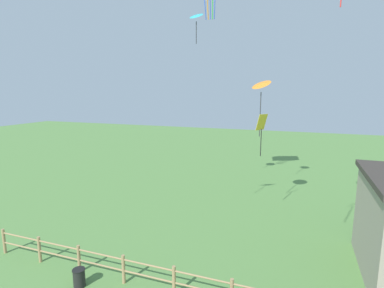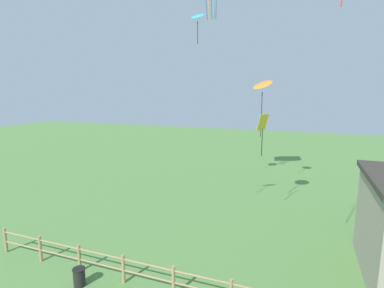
% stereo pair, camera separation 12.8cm
% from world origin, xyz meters
% --- Properties ---
extents(wooden_fence, '(18.14, 0.14, 1.24)m').
position_xyz_m(wooden_fence, '(-0.00, 7.72, 0.70)').
color(wooden_fence, '#9E7F56').
rests_on(wooden_fence, ground_plane).
extents(trash_bin, '(0.51, 0.51, 0.75)m').
position_xyz_m(trash_bin, '(-3.82, 6.92, 0.38)').
color(trash_bin, black).
rests_on(trash_bin, ground_plane).
extents(kite_orange_delta, '(1.54, 1.53, 3.38)m').
position_xyz_m(kite_orange_delta, '(1.89, 16.28, 8.12)').
color(kite_orange_delta, orange).
extents(kite_cyan_delta, '(1.06, 1.00, 1.99)m').
position_xyz_m(kite_cyan_delta, '(-2.52, 17.37, 12.53)').
color(kite_cyan_delta, '#2DB2C6').
extents(kite_yellow_diamond, '(0.62, 0.74, 2.47)m').
position_xyz_m(kite_yellow_diamond, '(2.07, 15.74, 5.77)').
color(kite_yellow_diamond, yellow).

